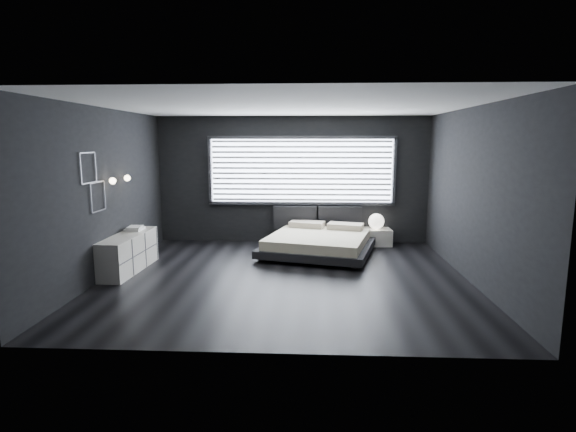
{
  "coord_description": "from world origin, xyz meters",
  "views": [
    {
      "loc": [
        0.41,
        -7.24,
        2.24
      ],
      "look_at": [
        0.0,
        0.85,
        0.9
      ],
      "focal_mm": 28.0,
      "sensor_mm": 36.0,
      "label": 1
    }
  ],
  "objects": [
    {
      "name": "sconce_far",
      "position": [
        -2.88,
        0.65,
        1.6
      ],
      "size": [
        0.18,
        0.11,
        0.11
      ],
      "color": "silver",
      "rests_on": "ground"
    },
    {
      "name": "sconce_near",
      "position": [
        -2.88,
        0.05,
        1.6
      ],
      "size": [
        0.18,
        0.11,
        0.11
      ],
      "color": "silver",
      "rests_on": "ground"
    },
    {
      "name": "bed",
      "position": [
        0.58,
        1.59,
        0.25
      ],
      "size": [
        2.48,
        2.41,
        0.53
      ],
      "color": "black",
      "rests_on": "ground"
    },
    {
      "name": "room",
      "position": [
        0.0,
        0.0,
        1.4
      ],
      "size": [
        6.04,
        6.0,
        2.8
      ],
      "color": "black",
      "rests_on": "ground"
    },
    {
      "name": "dresser",
      "position": [
        -2.78,
        0.26,
        0.32
      ],
      "size": [
        0.52,
        1.63,
        0.65
      ],
      "color": "silver",
      "rests_on": "ground"
    },
    {
      "name": "window",
      "position": [
        0.2,
        2.7,
        1.61
      ],
      "size": [
        4.14,
        0.09,
        1.52
      ],
      "color": "white",
      "rests_on": "ground"
    },
    {
      "name": "wall_art_upper",
      "position": [
        -2.98,
        -0.55,
        1.85
      ],
      "size": [
        0.01,
        0.48,
        0.48
      ],
      "color": "#47474C",
      "rests_on": "ground"
    },
    {
      "name": "headboard",
      "position": [
        0.57,
        2.64,
        0.57
      ],
      "size": [
        1.96,
        0.16,
        0.52
      ],
      "color": "black",
      "rests_on": "ground"
    },
    {
      "name": "orb_lamp",
      "position": [
        1.85,
        2.46,
        0.53
      ],
      "size": [
        0.34,
        0.34,
        0.34
      ],
      "primitive_type": "sphere",
      "color": "white",
      "rests_on": "nightstand"
    },
    {
      "name": "wall_art_lower",
      "position": [
        -2.98,
        -0.3,
        1.38
      ],
      "size": [
        0.01,
        0.48,
        0.48
      ],
      "color": "#47474C",
      "rests_on": "ground"
    },
    {
      "name": "book_stack",
      "position": [
        -2.8,
        0.66,
        0.68
      ],
      "size": [
        0.28,
        0.37,
        0.07
      ],
      "color": "silver",
      "rests_on": "dresser"
    },
    {
      "name": "nightstand",
      "position": [
        1.86,
        2.5,
        0.18
      ],
      "size": [
        0.65,
        0.55,
        0.36
      ],
      "primitive_type": "cube",
      "rotation": [
        0.0,
        0.0,
        0.06
      ],
      "color": "silver",
      "rests_on": "ground"
    }
  ]
}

